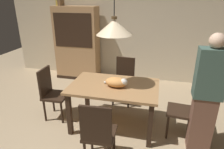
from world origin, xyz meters
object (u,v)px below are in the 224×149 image
object	(u,v)px
chair_left_side	(51,91)
person_standing	(206,96)
pendant_lamp	(114,27)
dining_table	(114,91)
cat_sleeping	(117,82)
book_brown_thick	(61,1)
chair_right_side	(187,107)
chair_far_back	(124,78)
book_yellow_short	(58,2)
hutch_bookcase	(77,45)
chair_near_front	(98,132)

from	to	relation	value
chair_left_side	person_standing	size ratio (longest dim) A/B	0.55
pendant_lamp	dining_table	bearing A→B (deg)	180.00
cat_sleeping	book_brown_thick	world-z (taller)	book_brown_thick
chair_right_side	chair_far_back	world-z (taller)	same
pendant_lamp	book_brown_thick	distance (m)	2.63
chair_left_side	person_standing	distance (m)	2.47
book_yellow_short	person_standing	bearing A→B (deg)	-34.38
book_brown_thick	book_yellow_short	bearing A→B (deg)	180.00
pendant_lamp	hutch_bookcase	bearing A→B (deg)	126.61
chair_far_back	book_yellow_short	world-z (taller)	book_yellow_short
pendant_lamp	book_yellow_short	xyz separation A→B (m)	(-1.85, 1.91, 0.28)
person_standing	chair_left_side	bearing A→B (deg)	174.31
chair_far_back	book_yellow_short	size ratio (longest dim) A/B	4.65
dining_table	cat_sleeping	bearing A→B (deg)	-35.71
pendant_lamp	cat_sleeping	bearing A→B (deg)	-35.71
cat_sleeping	book_yellow_short	xyz separation A→B (m)	(-1.90, 1.95, 1.11)
chair_far_back	hutch_bookcase	xyz separation A→B (m)	(-1.43, 1.03, 0.38)
dining_table	cat_sleeping	distance (m)	0.19
chair_right_side	person_standing	world-z (taller)	person_standing
chair_far_back	hutch_bookcase	size ratio (longest dim) A/B	0.50
pendant_lamp	book_brown_thick	xyz separation A→B (m)	(-1.78, 1.91, 0.30)
book_yellow_short	person_standing	xyz separation A→B (m)	(3.16, -2.16, -1.09)
chair_right_side	pendant_lamp	xyz separation A→B (m)	(-1.13, 0.01, 1.15)
chair_left_side	book_yellow_short	distance (m)	2.50
hutch_bookcase	book_brown_thick	world-z (taller)	book_brown_thick
chair_near_front	pendant_lamp	distance (m)	1.45
chair_right_side	book_yellow_short	size ratio (longest dim) A/B	4.65
cat_sleeping	hutch_bookcase	bearing A→B (deg)	127.09
chair_near_front	book_yellow_short	distance (m)	3.64
pendant_lamp	book_brown_thick	bearing A→B (deg)	132.92
chair_right_side	pendant_lamp	world-z (taller)	pendant_lamp
book_brown_thick	chair_near_front	bearing A→B (deg)	-57.41
dining_table	chair_right_side	world-z (taller)	chair_right_side
chair_right_side	chair_near_front	size ratio (longest dim) A/B	1.00
person_standing	chair_right_side	bearing A→B (deg)	126.99
book_brown_thick	person_standing	xyz separation A→B (m)	(3.09, -2.16, -1.11)
dining_table	hutch_bookcase	distance (m)	2.40
dining_table	chair_right_side	xyz separation A→B (m)	(1.13, -0.01, -0.14)
cat_sleeping	pendant_lamp	world-z (taller)	pendant_lamp
chair_far_back	pendant_lamp	distance (m)	1.45
chair_near_front	chair_far_back	xyz separation A→B (m)	(0.00, 1.76, 0.00)
chair_left_side	book_brown_thick	bearing A→B (deg)	108.78
chair_right_side	cat_sleeping	xyz separation A→B (m)	(-1.07, -0.03, 0.32)
person_standing	cat_sleeping	bearing A→B (deg)	170.63
chair_far_back	chair_near_front	bearing A→B (deg)	-90.05
chair_near_front	book_yellow_short	xyz separation A→B (m)	(-1.85, 2.79, 1.43)
pendant_lamp	person_standing	size ratio (longest dim) A/B	0.78
chair_far_back	book_brown_thick	xyz separation A→B (m)	(-1.79, 1.04, 1.45)
chair_left_side	person_standing	world-z (taller)	person_standing
dining_table	person_standing	size ratio (longest dim) A/B	0.84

